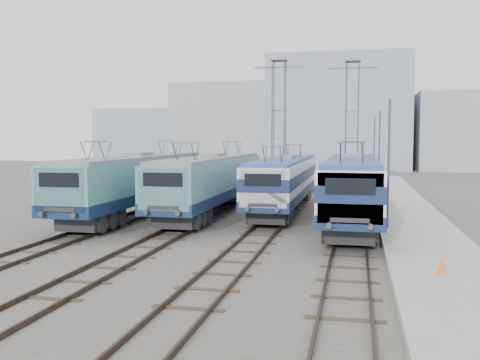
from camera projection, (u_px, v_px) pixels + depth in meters
name	position (u px, v px, depth m)	size (l,w,h in m)	color
ground	(218.00, 234.00, 27.73)	(160.00, 160.00, 0.00)	#514C47
platform	(408.00, 216.00, 33.34)	(4.00, 70.00, 0.30)	#9E9E99
locomotive_far_left	(137.00, 179.00, 34.25)	(2.99, 18.89, 3.56)	#13254D
locomotive_center_left	(212.00, 179.00, 34.94)	(2.94, 18.58, 3.50)	#13254D
locomotive_center_right	(285.00, 179.00, 36.11)	(2.80, 17.68, 3.32)	#13254D
locomotive_far_right	(352.00, 183.00, 30.97)	(2.97, 18.79, 3.53)	#13254D
catenary_tower_west	(279.00, 120.00, 48.65)	(4.50, 1.20, 12.00)	#3F4247
catenary_tower_east	(352.00, 120.00, 49.21)	(4.50, 1.20, 12.00)	#3F4247
mast_front	(388.00, 167.00, 27.58)	(0.12, 0.12, 7.00)	#3F4247
mast_mid	(379.00, 158.00, 39.27)	(0.12, 0.12, 7.00)	#3F4247
mast_rear	(374.00, 154.00, 50.95)	(0.12, 0.12, 7.00)	#3F4247
safety_cone	(442.00, 267.00, 18.31)	(0.33, 0.33, 0.56)	orange
building_west	(231.00, 126.00, 90.56)	(18.00, 12.00, 14.00)	#939CA6
building_center	(339.00, 114.00, 86.57)	(22.00, 14.00, 18.00)	#8C96AE
building_east	(470.00, 132.00, 82.54)	(16.00, 12.00, 12.00)	#939CA6
building_far_west	(142.00, 138.00, 94.12)	(14.00, 10.00, 10.00)	#8C96AE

